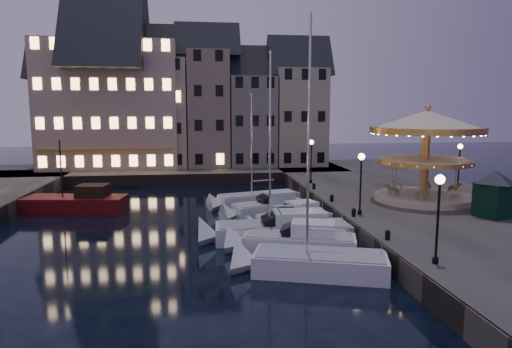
{
  "coord_description": "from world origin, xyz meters",
  "views": [
    {
      "loc": [
        -3.63,
        -28.09,
        8.4
      ],
      "look_at": [
        1.0,
        8.0,
        3.2
      ],
      "focal_mm": 32.0,
      "sensor_mm": 36.0,
      "label": 1
    }
  ],
  "objects": [
    {
      "name": "streetlamp_a",
      "position": [
        7.2,
        -9.0,
        4.02
      ],
      "size": [
        0.44,
        0.44,
        4.17
      ],
      "color": "black",
      "rests_on": "quay_east"
    },
    {
      "name": "bollard_b",
      "position": [
        6.6,
        0.5,
        1.6
      ],
      "size": [
        0.3,
        0.3,
        0.57
      ],
      "color": "black",
      "rests_on": "quay_east"
    },
    {
      "name": "motorboat_a",
      "position": [
        1.9,
        -6.16,
        0.54
      ],
      "size": [
        7.82,
        4.63,
        13.05
      ],
      "color": "white",
      "rests_on": "ground"
    },
    {
      "name": "red_fishing_boat",
      "position": [
        -13.49,
        10.08,
        0.71
      ],
      "size": [
        8.35,
        3.88,
        6.11
      ],
      "color": "#5C0D11",
      "rests_on": "ground"
    },
    {
      "name": "motorboat_f",
      "position": [
        1.04,
        10.37,
        0.53
      ],
      "size": [
        8.04,
        4.11,
        10.72
      ],
      "color": "silver",
      "rests_on": "ground"
    },
    {
      "name": "motorboat_e",
      "position": [
        1.58,
        6.47,
        0.64
      ],
      "size": [
        7.03,
        3.98,
        2.15
      ],
      "color": "silver",
      "rests_on": "ground"
    },
    {
      "name": "townhouse_ne",
      "position": [
        3.2,
        30.0,
        7.78
      ],
      "size": [
        6.16,
        8.0,
        12.8
      ],
      "color": "gray",
      "rests_on": "quay_north"
    },
    {
      "name": "quay_east",
      "position": [
        14.0,
        6.0,
        0.65
      ],
      "size": [
        16.0,
        56.0,
        1.3
      ],
      "primitive_type": "cube",
      "color": "#474442",
      "rests_on": "ground"
    },
    {
      "name": "streetlamp_c",
      "position": [
        7.2,
        14.5,
        4.02
      ],
      "size": [
        0.44,
        0.44,
        4.17
      ],
      "color": "black",
      "rests_on": "quay_east"
    },
    {
      "name": "streetlamp_b",
      "position": [
        7.2,
        1.0,
        4.02
      ],
      "size": [
        0.44,
        0.44,
        4.17
      ],
      "color": "black",
      "rests_on": "quay_east"
    },
    {
      "name": "carousel",
      "position": [
        13.81,
        4.98,
        6.2
      ],
      "size": [
        8.5,
        8.5,
        7.44
      ],
      "color": "beige",
      "rests_on": "quay_east"
    },
    {
      "name": "townhouse_nb",
      "position": [
        -14.05,
        30.0,
        8.28
      ],
      "size": [
        6.16,
        8.0,
        13.8
      ],
      "color": "tan",
      "rests_on": "quay_north"
    },
    {
      "name": "streetlamp_d",
      "position": [
        18.5,
        8.0,
        4.02
      ],
      "size": [
        0.44,
        0.44,
        4.17
      ],
      "color": "black",
      "rests_on": "quay_east"
    },
    {
      "name": "townhouse_nd",
      "position": [
        -2.25,
        30.0,
        9.28
      ],
      "size": [
        5.5,
        8.0,
        15.8
      ],
      "color": "gray",
      "rests_on": "quay_north"
    },
    {
      "name": "bollard_c",
      "position": [
        6.6,
        5.5,
        1.6
      ],
      "size": [
        0.3,
        0.3,
        0.57
      ],
      "color": "black",
      "rests_on": "quay_east"
    },
    {
      "name": "quay_north",
      "position": [
        -8.0,
        28.0,
        0.65
      ],
      "size": [
        44.0,
        12.0,
        1.3
      ],
      "primitive_type": "cube",
      "color": "#474442",
      "rests_on": "ground"
    },
    {
      "name": "townhouse_nf",
      "position": [
        9.25,
        30.0,
        8.28
      ],
      "size": [
        6.82,
        8.0,
        13.8
      ],
      "color": "tan",
      "rests_on": "quay_north"
    },
    {
      "name": "ground",
      "position": [
        0.0,
        0.0,
        0.0
      ],
      "size": [
        160.0,
        160.0,
        0.0
      ],
      "primitive_type": "plane",
      "color": "black",
      "rests_on": "ground"
    },
    {
      "name": "townhouse_na",
      "position": [
        -19.5,
        30.0,
        7.78
      ],
      "size": [
        5.5,
        8.0,
        12.8
      ],
      "color": "gray",
      "rests_on": "quay_north"
    },
    {
      "name": "hotel_corner",
      "position": [
        -14.0,
        30.0,
        9.78
      ],
      "size": [
        17.6,
        9.0,
        16.8
      ],
      "color": "beige",
      "rests_on": "quay_north"
    },
    {
      "name": "quaywall_e",
      "position": [
        6.0,
        6.0,
        0.65
      ],
      "size": [
        0.15,
        44.0,
        1.3
      ],
      "primitive_type": "cube",
      "color": "#47423A",
      "rests_on": "ground"
    },
    {
      "name": "townhouse_nc",
      "position": [
        -8.0,
        30.0,
        8.78
      ],
      "size": [
        6.82,
        8.0,
        14.8
      ],
      "color": "tan",
      "rests_on": "quay_north"
    },
    {
      "name": "bollard_a",
      "position": [
        6.6,
        -5.0,
        1.6
      ],
      "size": [
        0.3,
        0.3,
        0.57
      ],
      "color": "black",
      "rests_on": "quay_east"
    },
    {
      "name": "motorboat_d",
      "position": [
        2.59,
        2.39,
        0.63
      ],
      "size": [
        6.22,
        3.55,
        2.15
      ],
      "color": "white",
      "rests_on": "ground"
    },
    {
      "name": "quaywall_n",
      "position": [
        -6.0,
        22.0,
        0.65
      ],
      "size": [
        48.0,
        0.15,
        1.3
      ],
      "primitive_type": "cube",
      "color": "#47423A",
      "rests_on": "ground"
    },
    {
      "name": "motorboat_b",
      "position": [
        1.76,
        -2.73,
        0.64
      ],
      "size": [
        7.54,
        4.03,
        2.15
      ],
      "color": "silver",
      "rests_on": "ground"
    },
    {
      "name": "motorboat_c",
      "position": [
        1.31,
        -0.14,
        0.68
      ],
      "size": [
        9.71,
        2.96,
        12.89
      ],
      "color": "silver",
      "rests_on": "ground"
    },
    {
      "name": "bollard_d",
      "position": [
        6.6,
        11.0,
        1.6
      ],
      "size": [
        0.3,
        0.3,
        0.57
      ],
      "color": "black",
      "rests_on": "quay_east"
    },
    {
      "name": "ticket_kiosk",
      "position": [
        15.73,
        -0.76,
        3.4
      ],
      "size": [
        3.01,
        3.01,
        3.53
      ],
      "color": "black",
      "rests_on": "quay_east"
    }
  ]
}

